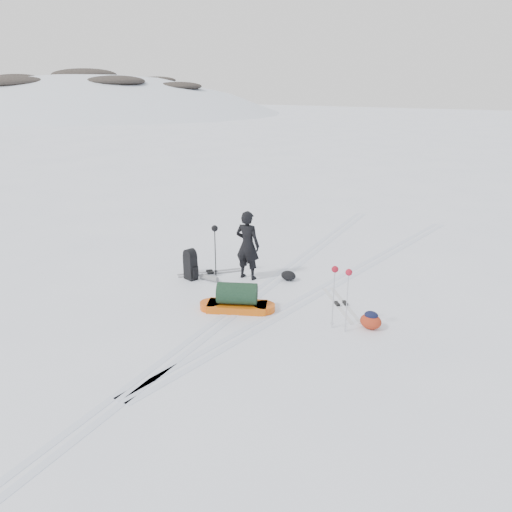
% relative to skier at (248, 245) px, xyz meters
% --- Properties ---
extents(ground, '(200.00, 200.00, 0.00)m').
position_rel_skier_xyz_m(ground, '(0.76, -0.77, -0.92)').
color(ground, white).
rests_on(ground, ground).
extents(ski_tracks, '(3.38, 17.97, 0.01)m').
position_rel_skier_xyz_m(ski_tracks, '(1.37, 0.11, -0.91)').
color(ski_tracks, silver).
rests_on(ski_tracks, ground).
extents(skier, '(0.70, 0.49, 1.83)m').
position_rel_skier_xyz_m(skier, '(0.00, 0.00, 0.00)').
color(skier, black).
rests_on(skier, ground).
extents(pulk_sled, '(1.77, 1.19, 0.66)m').
position_rel_skier_xyz_m(pulk_sled, '(0.87, -1.80, -0.66)').
color(pulk_sled, '#D4590C').
rests_on(pulk_sled, ground).
extents(expedition_rucksack, '(0.93, 0.39, 0.84)m').
position_rel_skier_xyz_m(expedition_rucksack, '(-1.18, -0.83, -0.53)').
color(expedition_rucksack, black).
rests_on(expedition_rucksack, ground).
extents(ski_poles_black, '(0.17, 0.17, 1.39)m').
position_rel_skier_xyz_m(ski_poles_black, '(-0.85, -0.26, 0.22)').
color(ski_poles_black, black).
rests_on(ski_poles_black, ground).
extents(ski_poles_silver, '(0.45, 0.16, 1.39)m').
position_rel_skier_xyz_m(ski_poles_silver, '(3.20, -1.49, 0.25)').
color(ski_poles_silver, '#B4B7BC').
rests_on(ski_poles_silver, ground).
extents(touring_skis_grey, '(1.36, 1.47, 0.06)m').
position_rel_skier_xyz_m(touring_skis_grey, '(-1.08, -0.23, -0.90)').
color(touring_skis_grey, '#94969C').
rests_on(touring_skis_grey, ground).
extents(touring_skis_white, '(1.54, 1.68, 0.07)m').
position_rel_skier_xyz_m(touring_skis_white, '(2.78, -0.31, -0.90)').
color(touring_skis_white, silver).
rests_on(touring_skis_white, ground).
extents(rope_coil, '(0.45, 0.45, 0.05)m').
position_rel_skier_xyz_m(rope_coil, '(0.71, -1.71, -0.89)').
color(rope_coil, '#5193C6').
rests_on(rope_coil, ground).
extents(small_daypack, '(0.57, 0.55, 0.39)m').
position_rel_skier_xyz_m(small_daypack, '(3.76, -1.08, -0.73)').
color(small_daypack, maroon).
rests_on(small_daypack, ground).
extents(thermos_pair, '(0.28, 0.23, 0.31)m').
position_rel_skier_xyz_m(thermos_pair, '(-1.56, -0.40, -0.77)').
color(thermos_pair, '#53565A').
rests_on(thermos_pair, ground).
extents(stuff_sack, '(0.46, 0.38, 0.25)m').
position_rel_skier_xyz_m(stuff_sack, '(0.99, 0.43, -0.79)').
color(stuff_sack, black).
rests_on(stuff_sack, ground).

